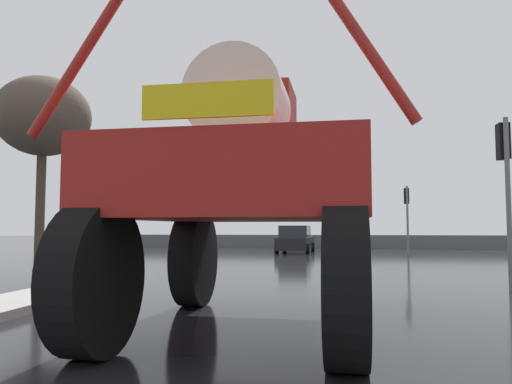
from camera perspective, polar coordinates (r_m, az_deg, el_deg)
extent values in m
plane|color=black|center=(17.34, 5.19, -8.76)|extent=(120.00, 120.00, 0.00)
cylinder|color=black|center=(9.22, -7.06, -7.59)|extent=(0.46, 1.71, 1.70)
cylinder|color=black|center=(8.81, 10.26, -7.72)|extent=(0.46, 1.71, 1.70)
cylinder|color=black|center=(5.83, -17.90, -9.49)|extent=(0.46, 1.71, 1.70)
cylinder|color=black|center=(5.16, 10.31, -10.36)|extent=(0.46, 1.71, 1.70)
cube|color=maroon|center=(7.11, -0.86, 0.48)|extent=(3.32, 4.43, 0.93)
cube|color=maroon|center=(7.70, -0.20, 7.72)|extent=(1.22, 1.17, 1.09)
cylinder|color=silver|center=(6.67, -1.92, 10.29)|extent=(1.28, 1.13, 1.25)
cylinder|color=maroon|center=(6.08, -18.72, 15.63)|extent=(1.43, 0.15, 2.06)
cylinder|color=maroon|center=(5.41, 10.94, 18.34)|extent=(1.34, 0.15, 2.11)
cube|color=yellow|center=(5.10, -5.68, 10.46)|extent=(1.37, 0.07, 0.36)
cube|color=black|center=(28.43, 4.56, -5.86)|extent=(1.95, 4.20, 0.70)
cube|color=#23282D|center=(28.27, 4.51, -4.52)|extent=(1.69, 2.19, 0.64)
cylinder|color=black|center=(29.89, 3.29, -6.22)|extent=(0.22, 0.61, 0.60)
cylinder|color=black|center=(29.67, 6.55, -6.21)|extent=(0.22, 0.61, 0.60)
cylinder|color=black|center=(27.23, 2.39, -6.43)|extent=(0.22, 0.61, 0.60)
cylinder|color=black|center=(26.99, 5.97, -6.43)|extent=(0.22, 0.61, 0.60)
cylinder|color=slate|center=(13.59, -20.09, -2.65)|extent=(0.11, 0.11, 3.40)
cube|color=black|center=(13.86, -19.55, 2.22)|extent=(0.24, 0.32, 0.84)
sphere|color=#390503|center=(14.05, -19.15, 3.23)|extent=(0.17, 0.17, 0.17)
sphere|color=#3C2403|center=(14.02, -19.18, 2.14)|extent=(0.17, 0.17, 0.17)
sphere|color=green|center=(14.00, -19.20, 1.04)|extent=(0.17, 0.17, 0.17)
cylinder|color=slate|center=(12.53, 27.02, -1.16)|extent=(0.11, 0.11, 3.93)
cube|color=black|center=(12.88, 26.52, 5.21)|extent=(0.24, 0.32, 0.84)
sphere|color=#390503|center=(13.10, 26.23, 6.25)|extent=(0.17, 0.17, 0.17)
sphere|color=#3C2403|center=(13.06, 26.26, 5.08)|extent=(0.17, 0.17, 0.17)
sphere|color=green|center=(13.02, 26.30, 3.91)|extent=(0.17, 0.17, 0.17)
cylinder|color=slate|center=(27.39, 17.02, -3.10)|extent=(0.11, 0.11, 3.61)
cube|color=black|center=(27.65, 16.90, -0.44)|extent=(0.24, 0.32, 0.84)
sphere|color=#390503|center=(27.85, 16.83, 0.09)|extent=(0.17, 0.17, 0.17)
sphere|color=#3C2403|center=(27.84, 16.85, -0.47)|extent=(0.17, 0.17, 0.17)
sphere|color=green|center=(27.82, 16.86, -1.02)|extent=(0.17, 0.17, 0.17)
cylinder|color=#473828|center=(23.00, -23.54, -1.31)|extent=(0.39, 0.39, 4.79)
ellipsoid|color=brown|center=(23.47, -23.28, 7.99)|extent=(4.02, 4.02, 3.41)
cube|color=#59595B|center=(34.22, 7.01, -5.67)|extent=(28.95, 0.24, 0.90)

